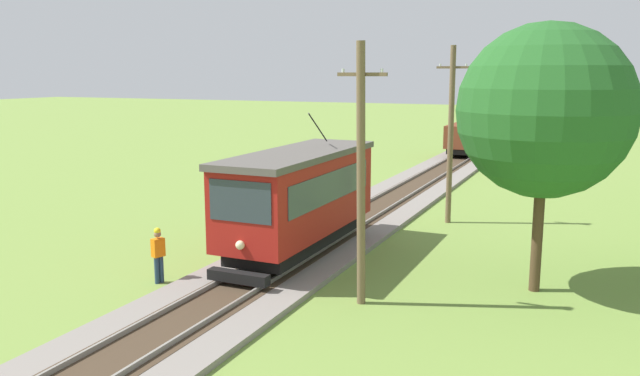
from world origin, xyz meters
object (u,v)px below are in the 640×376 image
freight_car (466,138)px  gravel_pile (528,160)px  utility_pole_far (502,123)px  track_worker (158,253)px  utility_pole_near_tram (361,174)px  tree_left_far (545,111)px  red_tram (299,197)px  utility_pole_mid (451,134)px  utility_pole_distant (524,101)px

freight_car → gravel_pile: size_ratio=2.42×
utility_pole_far → track_worker: 27.51m
gravel_pile → track_worker: size_ratio=1.21×
utility_pole_near_tram → track_worker: size_ratio=4.12×
utility_pole_near_tram → gravel_pile: 30.53m
freight_car → tree_left_far: tree_left_far is taller
track_worker → red_tram: bearing=-102.9°
utility_pole_near_tram → gravel_pile: bearing=87.5°
utility_pole_mid → utility_pole_far: bearing=90.0°
utility_pole_far → freight_car: bearing=116.5°
gravel_pile → red_tram: bearing=-100.5°
utility_pole_mid → utility_pole_distant: utility_pole_distant is taller
utility_pole_far → gravel_pile: 5.46m
track_worker → utility_pole_near_tram: bearing=-153.8°
utility_pole_mid → red_tram: bearing=-116.2°
utility_pole_far → utility_pole_distant: utility_pole_distant is taller
utility_pole_mid → utility_pole_distant: 26.60m
utility_pole_near_tram → utility_pole_distant: (0.00, 37.63, 0.54)m
utility_pole_distant → track_worker: size_ratio=4.72×
utility_pole_near_tram → tree_left_far: tree_left_far is taller
utility_pole_distant → gravel_pile: utility_pole_distant is taller
red_tram → gravel_pile: 27.23m
freight_car → utility_pole_near_tram: (3.65, -33.21, 2.21)m
freight_car → track_worker: freight_car is taller
utility_pole_far → tree_left_far: tree_left_far is taller
utility_pole_near_tram → track_worker: bearing=-173.1°
utility_pole_mid → tree_left_far: 9.04m
utility_pole_near_tram → tree_left_far: (4.42, 3.29, 1.65)m
utility_pole_distant → utility_pole_near_tram: bearing=-90.0°
utility_pole_mid → track_worker: bearing=-118.5°
freight_car → track_worker: bearing=-94.7°
utility_pole_near_tram → tree_left_far: bearing=36.7°
gravel_pile → tree_left_far: tree_left_far is taller
track_worker → tree_left_far: size_ratio=0.22×
utility_pole_mid → utility_pole_far: (-0.00, 14.84, -0.57)m
red_tram → tree_left_far: bearing=-2.2°
freight_car → utility_pole_far: 8.39m
gravel_pile → freight_car: bearing=149.8°
utility_pole_distant → tree_left_far: utility_pole_distant is taller
utility_pole_near_tram → red_tram: bearing=135.4°
utility_pole_mid → tree_left_far: size_ratio=0.96×
gravel_pile → tree_left_far: bearing=-83.4°
red_tram → utility_pole_mid: 8.46m
red_tram → gravel_pile: (4.96, 26.72, -1.72)m
track_worker → utility_pole_mid: bearing=-99.2°
utility_pole_far → track_worker: utility_pole_far is taller
utility_pole_mid → track_worker: utility_pole_mid is taller
red_tram → freight_car: red_tram is taller
red_tram → freight_car: size_ratio=1.64×
utility_pole_mid → gravel_pile: utility_pole_mid is taller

